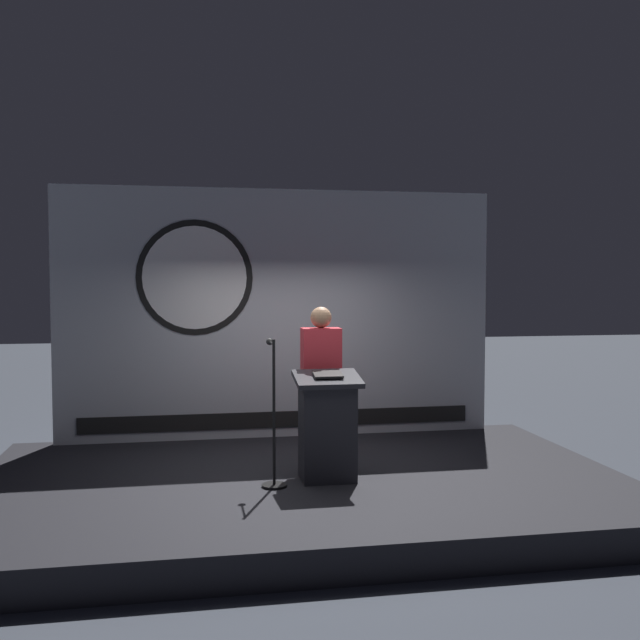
# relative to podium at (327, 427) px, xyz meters

# --- Properties ---
(ground_plane) EXTENTS (40.00, 40.00, 0.00)m
(ground_plane) POSITION_rel_podium_xyz_m (-0.21, 0.21, -0.82)
(ground_plane) COLOR #383D47
(stage_platform) EXTENTS (6.40, 4.00, 0.30)m
(stage_platform) POSITION_rel_podium_xyz_m (-0.21, 0.21, -0.67)
(stage_platform) COLOR black
(stage_platform) RESTS_ON ground
(banner_display) EXTENTS (5.42, 0.12, 3.08)m
(banner_display) POSITION_rel_podium_xyz_m (-0.25, 2.06, 1.02)
(banner_display) COLOR #B2B7C1
(banner_display) RESTS_ON stage_platform
(podium) EXTENTS (0.64, 0.50, 1.07)m
(podium) POSITION_rel_podium_xyz_m (0.00, 0.00, 0.00)
(podium) COLOR #26262B
(podium) RESTS_ON stage_platform
(speaker_person) EXTENTS (0.40, 0.26, 1.68)m
(speaker_person) POSITION_rel_podium_xyz_m (0.03, 0.48, 0.34)
(speaker_person) COLOR black
(speaker_person) RESTS_ON stage_platform
(microphone_stand) EXTENTS (0.24, 0.50, 1.40)m
(microphone_stand) POSITION_rel_podium_xyz_m (-0.54, -0.10, -0.04)
(microphone_stand) COLOR black
(microphone_stand) RESTS_ON stage_platform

